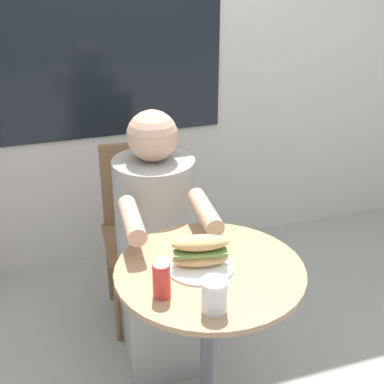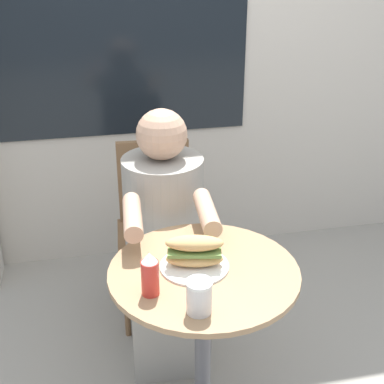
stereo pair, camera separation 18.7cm
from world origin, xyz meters
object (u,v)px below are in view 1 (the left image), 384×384
(diner_chair, at_px, (141,216))
(seated_diner, at_px, (158,257))
(drink_cup, at_px, (214,296))
(cafe_table, at_px, (209,318))
(sandwich_on_plate, at_px, (200,254))
(condiment_bottle, at_px, (161,276))

(diner_chair, bearing_deg, seated_diner, 92.78)
(diner_chair, height_order, drink_cup, diner_chair)
(cafe_table, xyz_separation_m, drink_cup, (-0.06, -0.21, 0.26))
(seated_diner, xyz_separation_m, drink_cup, (-0.01, -0.72, 0.30))
(seated_diner, height_order, sandwich_on_plate, seated_diner)
(diner_chair, relative_size, seated_diner, 0.76)
(sandwich_on_plate, bearing_deg, drink_cup, -99.00)
(sandwich_on_plate, bearing_deg, diner_chair, 90.96)
(diner_chair, relative_size, sandwich_on_plate, 3.72)
(cafe_table, height_order, drink_cup, drink_cup)
(sandwich_on_plate, relative_size, condiment_bottle, 1.57)
(diner_chair, bearing_deg, condiment_bottle, 85.33)
(seated_diner, distance_m, sandwich_on_plate, 0.57)
(diner_chair, xyz_separation_m, seated_diner, (-0.01, -0.35, -0.03))
(cafe_table, bearing_deg, drink_cup, -106.98)
(sandwich_on_plate, xyz_separation_m, condiment_bottle, (-0.17, -0.12, 0.02))
(condiment_bottle, bearing_deg, diner_chair, 80.93)
(diner_chair, distance_m, condiment_bottle, 1.00)
(diner_chair, height_order, condiment_bottle, condiment_bottle)
(cafe_table, bearing_deg, condiment_bottle, -153.90)
(cafe_table, bearing_deg, diner_chair, 92.78)
(condiment_bottle, bearing_deg, drink_cup, -42.55)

